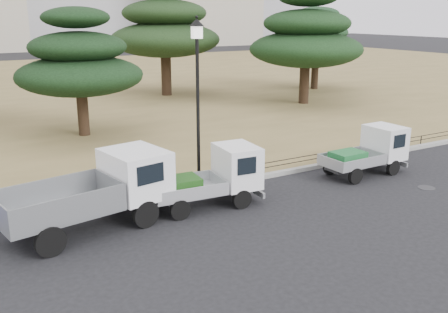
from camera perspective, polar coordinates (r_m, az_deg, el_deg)
ground at (r=15.78m, az=3.65°, el=-6.28°), size 220.00×220.00×0.00m
lawn at (r=43.90m, az=-19.16°, el=7.39°), size 120.00×56.00×0.15m
curb at (r=17.83m, az=-0.96°, el=-3.31°), size 120.00×0.25×0.16m
truck_large at (r=14.67m, az=-14.34°, el=-3.67°), size 5.04×2.68×2.09m
truck_kei_front at (r=15.98m, az=-1.30°, el=-2.39°), size 3.65×1.78×1.88m
truck_kei_rear at (r=19.95m, az=16.22°, el=0.58°), size 3.44×1.55×1.78m
street_lamp at (r=16.97m, az=-3.05°, el=9.25°), size 0.51×0.51×5.68m
pipe_fence at (r=17.84m, az=-1.20°, el=-2.08°), size 38.00×0.04×0.40m
manhole at (r=19.22m, az=22.13°, el=-3.32°), size 0.60×0.60×0.01m
pine_center_left at (r=25.35m, az=-16.23°, el=10.26°), size 6.07×6.07×6.18m
pine_center_right at (r=37.29m, az=-6.78°, el=14.41°), size 7.92×7.92×8.41m
pine_east_near at (r=33.96m, az=9.38°, el=13.27°), size 7.44×7.44×7.51m
pine_east_far at (r=40.94m, az=10.51°, el=12.73°), size 6.35×6.35×6.38m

